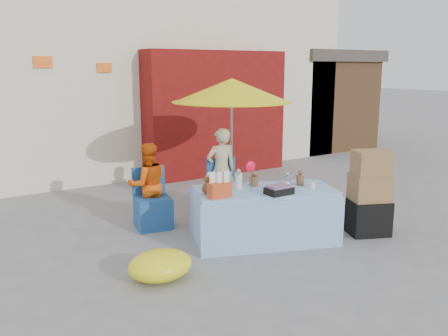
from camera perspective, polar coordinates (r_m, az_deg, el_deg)
ground at (r=5.83m, az=2.63°, el=-10.79°), size 80.00×80.00×0.00m
backdrop at (r=12.46m, az=-16.32°, el=15.45°), size 14.00×8.00×7.80m
market_table at (r=6.28m, az=4.83°, el=-5.58°), size 2.03×1.45×1.12m
chair_left at (r=6.89m, az=-8.56°, el=-5.02°), size 0.55×0.55×0.85m
chair_right at (r=7.46m, az=0.22°, el=-3.54°), size 0.55×0.55×0.85m
vendor_orange at (r=6.92m, az=-9.13°, el=-1.97°), size 0.66×0.55×1.21m
vendor_beige at (r=7.47m, az=-0.35°, el=-0.26°), size 0.54×0.40×1.34m
umbrella at (r=7.60m, az=0.95°, el=9.25°), size 1.90×1.90×2.09m
box_stack at (r=6.77m, az=17.08°, el=-3.24°), size 0.66×0.61×1.17m
tarp_bundle at (r=5.28m, az=-7.66°, el=-11.53°), size 0.88×0.80×0.32m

